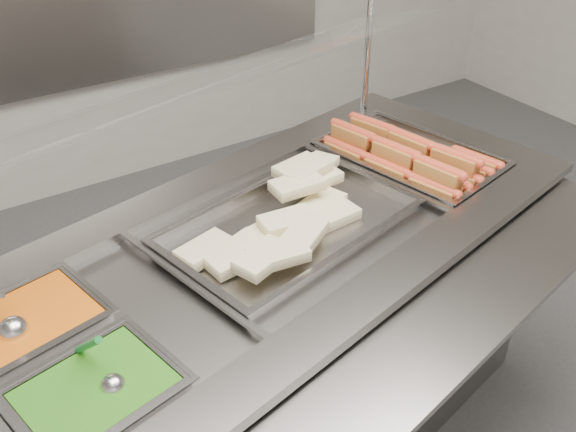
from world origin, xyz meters
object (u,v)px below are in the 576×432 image
steam_counter (277,349)px  pan_wraps (291,229)px  ladle (12,328)px  pan_hotdogs (409,165)px  serving_spoon (109,379)px  sneeze_guard (215,82)px

steam_counter → pan_wraps: bearing=12.1°
steam_counter → ladle: ladle is taller
steam_counter → pan_hotdogs: (0.60, 0.13, 0.40)m
ladle → pan_hotdogs: bearing=6.4°
pan_wraps → serving_spoon: serving_spoon is taller
serving_spoon → pan_hotdogs: bearing=19.0°
sneeze_guard → pan_wraps: 0.44m
steam_counter → serving_spoon: (-0.56, -0.27, 0.45)m
steam_counter → serving_spoon: serving_spoon is taller
steam_counter → ladle: (-0.68, -0.02, 0.45)m
steam_counter → serving_spoon: size_ratio=11.83×
sneeze_guard → serving_spoon: size_ratio=9.84×
steam_counter → ladle: bearing=-178.7°
ladle → serving_spoon: (0.12, -0.25, 0.00)m
pan_hotdogs → pan_wraps: same height
pan_hotdogs → serving_spoon: size_ratio=3.58×
sneeze_guard → pan_hotdogs: bearing=-7.2°
sneeze_guard → ladle: (-0.64, -0.23, -0.35)m
steam_counter → serving_spoon: 0.77m
serving_spoon → pan_wraps: bearing=24.6°
pan_hotdogs → serving_spoon: bearing=-161.0°
pan_wraps → pan_hotdogs: bearing=12.1°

